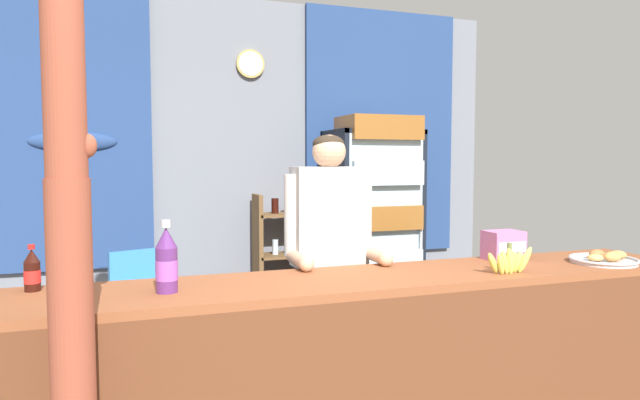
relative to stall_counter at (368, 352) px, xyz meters
The scene contains 12 objects.
back_wall_curtained 2.69m from the stall_counter, 92.69° to the left, with size 4.84×0.22×2.87m.
stall_counter is the anchor object (origin of this frame).
timber_post 1.51m from the stall_counter, 164.65° to the right, with size 0.17×0.15×2.82m.
drink_fridge 2.27m from the stall_counter, 64.77° to the left, with size 0.74×0.65×1.84m.
bottle_shelf_rack 2.27m from the stall_counter, 84.93° to the left, with size 0.48×0.28×1.18m.
plastic_lawn_chair 1.78m from the stall_counter, 122.38° to the left, with size 0.56×0.56×0.86m.
shopkeeper 0.74m from the stall_counter, 87.98° to the left, with size 0.53×0.42×1.61m.
soda_bottle_grape_soda 1.02m from the stall_counter, behind, with size 0.09×0.09×0.31m.
soda_bottle_cola 1.55m from the stall_counter, 167.99° to the left, with size 0.07×0.07×0.20m.
snack_box_wafer 1.09m from the stall_counter, 16.40° to the left, with size 0.20×0.16×0.17m.
pastry_tray 1.48m from the stall_counter, ahead, with size 0.36×0.36×0.07m.
banana_bunch 0.85m from the stall_counter, ahead, with size 0.27×0.06×0.16m.
Camera 1 is at (-0.91, -2.05, 1.46)m, focal length 31.18 mm.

